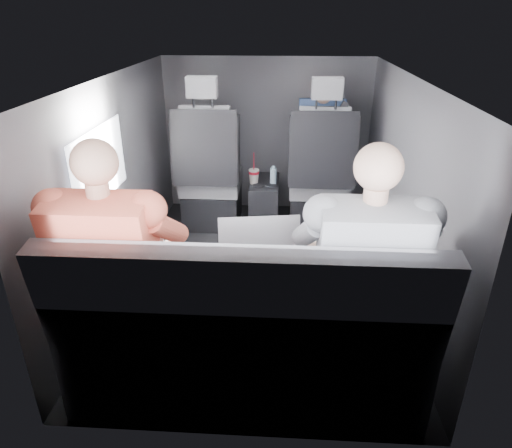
# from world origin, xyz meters

# --- Properties ---
(floor) EXTENTS (2.60, 2.60, 0.00)m
(floor) POSITION_xyz_m (0.00, 0.00, 0.00)
(floor) COLOR black
(floor) RESTS_ON ground
(ceiling) EXTENTS (2.60, 2.60, 0.00)m
(ceiling) POSITION_xyz_m (0.00, 0.00, 1.35)
(ceiling) COLOR #B2B2AD
(ceiling) RESTS_ON panel_back
(panel_left) EXTENTS (0.02, 2.60, 1.35)m
(panel_left) POSITION_xyz_m (-0.90, 0.00, 0.68)
(panel_left) COLOR #56565B
(panel_left) RESTS_ON floor
(panel_right) EXTENTS (0.02, 2.60, 1.35)m
(panel_right) POSITION_xyz_m (0.90, 0.00, 0.68)
(panel_right) COLOR #56565B
(panel_right) RESTS_ON floor
(panel_front) EXTENTS (1.80, 0.02, 1.35)m
(panel_front) POSITION_xyz_m (0.00, 1.30, 0.68)
(panel_front) COLOR #56565B
(panel_front) RESTS_ON floor
(panel_back) EXTENTS (1.80, 0.02, 1.35)m
(panel_back) POSITION_xyz_m (0.00, -1.30, 0.68)
(panel_back) COLOR #56565B
(panel_back) RESTS_ON floor
(side_window) EXTENTS (0.02, 0.75, 0.42)m
(side_window) POSITION_xyz_m (-0.88, -0.30, 0.90)
(side_window) COLOR white
(side_window) RESTS_ON panel_left
(seatbelt) EXTENTS (0.35, 0.11, 0.59)m
(seatbelt) POSITION_xyz_m (0.45, 0.67, 0.80)
(seatbelt) COLOR black
(seatbelt) RESTS_ON front_seat_right
(front_seat_left) EXTENTS (0.52, 0.58, 1.26)m
(front_seat_left) POSITION_xyz_m (-0.45, 0.84, 0.40)
(front_seat_left) COLOR black
(front_seat_left) RESTS_ON floor
(front_seat_right) EXTENTS (0.52, 0.58, 1.26)m
(front_seat_right) POSITION_xyz_m (0.45, 0.84, 0.40)
(front_seat_right) COLOR black
(front_seat_right) RESTS_ON floor
(center_console) EXTENTS (0.24, 0.48, 0.41)m
(center_console) POSITION_xyz_m (0.00, 0.88, 0.20)
(center_console) COLOR black
(center_console) RESTS_ON floor
(rear_bench) EXTENTS (1.60, 0.57, 0.92)m
(rear_bench) POSITION_xyz_m (0.00, -1.06, 0.31)
(rear_bench) COLOR slate
(rear_bench) RESTS_ON floor
(soda_cup) EXTENTS (0.09, 0.09, 0.26)m
(soda_cup) POSITION_xyz_m (-0.09, 0.82, 0.47)
(soda_cup) COLOR white
(soda_cup) RESTS_ON center_console
(water_bottle) EXTENTS (0.05, 0.05, 0.15)m
(water_bottle) POSITION_xyz_m (0.07, 0.82, 0.47)
(water_bottle) COLOR #A7CDE2
(water_bottle) RESTS_ON center_console
(laptop_white) EXTENTS (0.32, 0.30, 0.23)m
(laptop_white) POSITION_xyz_m (-0.54, -0.78, 0.63)
(laptop_white) COLOR white
(laptop_white) RESTS_ON passenger_rear_left
(laptop_silver) EXTENTS (0.41, 0.39, 0.27)m
(laptop_silver) POSITION_xyz_m (0.05, -0.75, 0.64)
(laptop_silver) COLOR #ADADB2
(laptop_silver) RESTS_ON rear_bench
(laptop_black) EXTENTS (0.34, 0.31, 0.24)m
(laptop_black) POSITION_xyz_m (0.50, -0.77, 0.63)
(laptop_black) COLOR black
(laptop_black) RESTS_ON passenger_rear_right
(passenger_rear_left) EXTENTS (0.53, 0.64, 1.26)m
(passenger_rear_left) POSITION_xyz_m (-0.57, -0.97, 0.64)
(passenger_rear_left) COLOR #39393E
(passenger_rear_left) RESTS_ON rear_bench
(passenger_rear_right) EXTENTS (0.53, 0.64, 1.26)m
(passenger_rear_right) POSITION_xyz_m (0.50, -0.97, 0.64)
(passenger_rear_right) COLOR navy
(passenger_rear_right) RESTS_ON rear_bench
(passenger_front_right) EXTENTS (0.38, 0.38, 0.73)m
(passenger_front_right) POSITION_xyz_m (0.46, 1.10, 0.74)
(passenger_front_right) COLOR navy
(passenger_front_right) RESTS_ON front_seat_right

